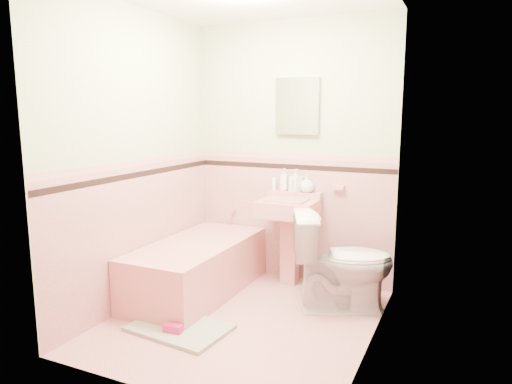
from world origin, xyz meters
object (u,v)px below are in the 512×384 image
at_px(soap_bottle_right, 307,184).
at_px(toilet, 343,262).
at_px(bucket, 326,279).
at_px(sink, 288,243).
at_px(shoe, 173,328).
at_px(medicine_cabinet, 297,106).
at_px(soap_bottle_left, 284,180).
at_px(soap_bottle_mid, 296,180).
at_px(bathtub, 197,269).

distance_m(soap_bottle_right, toilet, 0.90).
bearing_deg(bucket, sink, -179.47).
bearing_deg(shoe, bucket, 52.89).
height_order(medicine_cabinet, shoe, medicine_cabinet).
height_order(sink, soap_bottle_right, soap_bottle_right).
bearing_deg(toilet, shoe, 111.09).
relative_size(soap_bottle_left, soap_bottle_right, 1.29).
bearing_deg(sink, medicine_cabinet, 90.00).
relative_size(medicine_cabinet, toilet, 0.64).
height_order(sink, toilet, toilet).
relative_size(soap_bottle_left, shoe, 1.52).
relative_size(soap_bottle_right, bucket, 0.75).
bearing_deg(medicine_cabinet, sink, -90.00).
distance_m(sink, soap_bottle_left, 0.62).
relative_size(soap_bottle_left, bucket, 0.97).
distance_m(soap_bottle_mid, shoe, 1.82).
bearing_deg(toilet, sink, 38.72).
xyz_separation_m(bathtub, soap_bottle_left, (0.57, 0.71, 0.77)).
xyz_separation_m(medicine_cabinet, shoe, (-0.40, -1.53, -1.64)).
bearing_deg(soap_bottle_left, toilet, -34.79).
height_order(sink, shoe, sink).
xyz_separation_m(toilet, bucket, (-0.23, 0.33, -0.30)).
relative_size(soap_bottle_right, shoe, 1.18).
height_order(medicine_cabinet, soap_bottle_mid, medicine_cabinet).
xyz_separation_m(soap_bottle_right, toilet, (0.49, -0.51, -0.56)).
relative_size(sink, shoe, 5.78).
xyz_separation_m(medicine_cabinet, toilet, (0.62, -0.54, -1.28)).
xyz_separation_m(soap_bottle_mid, toilet, (0.61, -0.51, -0.58)).
bearing_deg(medicine_cabinet, shoe, -104.62).
distance_m(medicine_cabinet, bucket, 1.65).
bearing_deg(shoe, soap_bottle_left, 72.69).
xyz_separation_m(soap_bottle_right, bucket, (0.26, -0.18, -0.86)).
bearing_deg(soap_bottle_right, toilet, -45.76).
bearing_deg(soap_bottle_left, bathtub, -128.62).
height_order(soap_bottle_right, bucket, soap_bottle_right).
distance_m(sink, shoe, 1.43).
relative_size(bathtub, soap_bottle_right, 8.83).
relative_size(sink, toilet, 1.00).
xyz_separation_m(soap_bottle_left, soap_bottle_mid, (0.12, 0.00, -0.00)).
bearing_deg(bathtub, bucket, 26.60).
distance_m(medicine_cabinet, shoe, 2.28).
relative_size(soap_bottle_mid, toilet, 0.26).
bearing_deg(shoe, soap_bottle_right, 64.33).
bearing_deg(sink, soap_bottle_left, 122.07).
bearing_deg(bathtub, soap_bottle_right, 41.48).
distance_m(medicine_cabinet, soap_bottle_right, 0.74).
bearing_deg(toilet, medicine_cabinet, 25.60).
relative_size(bathtub, toilet, 1.80).
bearing_deg(shoe, toilet, 37.97).
bearing_deg(sink, soap_bottle_right, 55.65).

